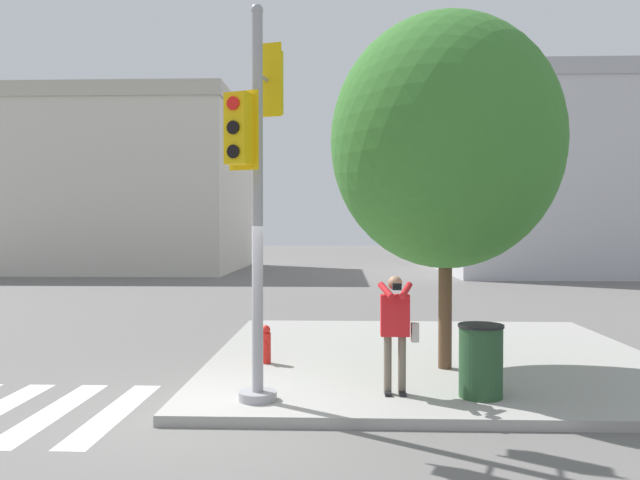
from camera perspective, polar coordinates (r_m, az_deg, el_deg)
The scene contains 9 objects.
ground_plane at distance 8.66m, azimuth -10.71°, elevation -15.51°, with size 160.00×160.00×0.00m, color slate.
sidewalk_corner at distance 11.95m, azimuth 10.17°, elevation -10.51°, with size 8.00×8.00×0.14m.
traffic_signal_pole at distance 8.46m, azimuth -5.83°, elevation 6.34°, with size 0.66×1.27×5.33m.
person_photographer at distance 8.86m, azimuth 6.98°, elevation -7.62°, with size 0.58×0.54×1.66m.
street_tree at distance 10.61m, azimuth 11.43°, elevation 8.78°, with size 3.80×3.80×5.85m.
fire_hydrant at distance 10.91m, azimuth -4.99°, elevation -9.49°, with size 0.18×0.24×0.66m.
trash_bin at distance 9.01m, azimuth 14.49°, elevation -10.63°, with size 0.62×0.62×1.00m.
building_left at distance 39.21m, azimuth -18.97°, elevation 4.70°, with size 15.95×11.28×9.92m.
building_right at distance 37.41m, azimuth 18.95°, elevation 5.23°, with size 10.51×12.99×10.39m.
Camera 1 is at (1.85, -8.09, 2.47)m, focal length 35.00 mm.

